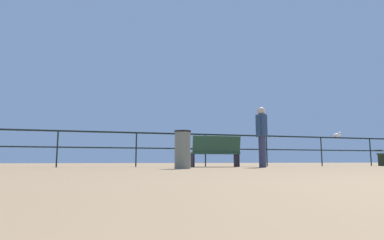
{
  "coord_description": "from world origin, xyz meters",
  "views": [
    {
      "loc": [
        -3.46,
        -0.27,
        0.19
      ],
      "look_at": [
        -0.63,
        9.44,
        1.52
      ],
      "focal_mm": 29.22,
      "sensor_mm": 36.0,
      "label": 1
    }
  ],
  "objects": [
    {
      "name": "bench_near_left",
      "position": [
        0.09,
        9.18,
        0.53
      ],
      "size": [
        1.6,
        0.71,
        0.98
      ],
      "color": "#274833",
      "rests_on": "ground_plane"
    },
    {
      "name": "person_by_bench",
      "position": [
        1.15,
        8.09,
        1.04
      ],
      "size": [
        0.35,
        0.57,
        1.8
      ],
      "color": "#343655",
      "rests_on": "ground_plane"
    },
    {
      "name": "seagull_on_rail",
      "position": [
        5.48,
        9.93,
        1.22
      ],
      "size": [
        0.34,
        0.35,
        0.2
      ],
      "color": "silver",
      "rests_on": "pier_railing"
    },
    {
      "name": "pier_railing",
      "position": [
        0.0,
        9.94,
        0.84
      ],
      "size": [
        23.66,
        0.05,
        1.12
      ],
      "color": "black",
      "rests_on": "ground_plane"
    },
    {
      "name": "trash_bin",
      "position": [
        -1.54,
        7.15,
        0.47
      ],
      "size": [
        0.41,
        0.41,
        0.93
      ],
      "color": "slate",
      "rests_on": "ground_plane"
    }
  ]
}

